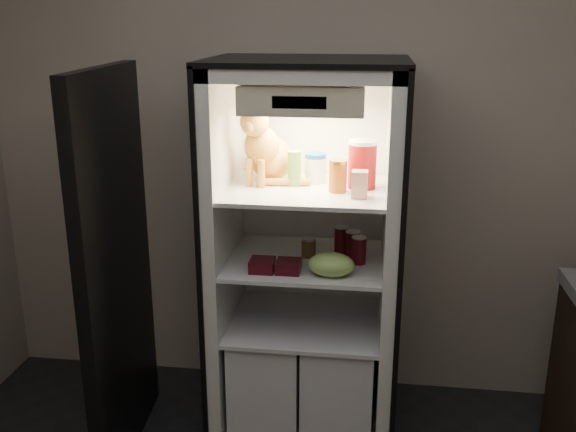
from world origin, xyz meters
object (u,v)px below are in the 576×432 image
salsa_jar (338,176)px  cream_carton (360,184)px  tabby_cat (267,151)px  grape_bag (331,265)px  soda_can_a (342,240)px  soda_can_b (353,244)px  refrigerator (307,282)px  condiment_jar (309,247)px  parmesan_shaker (294,168)px  pepper_jar (362,164)px  soda_can_c (359,250)px  berry_box_right (288,266)px  berry_box_left (262,265)px  mayo_tub (315,168)px

salsa_jar → cream_carton: (0.10, -0.09, -0.01)m
tabby_cat → grape_bag: bearing=-22.5°
soda_can_a → soda_can_b: 0.08m
refrigerator → soda_can_a: bearing=11.8°
condiment_jar → parmesan_shaker: bearing=173.8°
tabby_cat → cream_carton: (0.45, -0.23, -0.09)m
pepper_jar → grape_bag: pepper_jar is taller
salsa_jar → grape_bag: (-0.01, -0.15, -0.37)m
soda_can_c → berry_box_right: soda_can_c is taller
refrigerator → salsa_jar: size_ratio=12.81×
berry_box_left → berry_box_right: 0.12m
cream_carton → soda_can_c: 0.36m
refrigerator → soda_can_c: size_ratio=14.47×
pepper_jar → soda_can_a: 0.41m
mayo_tub → berry_box_left: mayo_tub is taller
soda_can_b → condiment_jar: (-0.21, -0.01, -0.02)m
tabby_cat → condiment_jar: 0.50m
soda_can_b → soda_can_a: bearing=132.4°
mayo_tub → berry_box_right: 0.50m
parmesan_shaker → soda_can_b: (0.28, 0.00, -0.37)m
soda_can_b → berry_box_right: (-0.28, -0.22, -0.04)m
pepper_jar → berry_box_right: size_ratio=2.04×
salsa_jar → pepper_jar: bearing=38.7°
parmesan_shaker → mayo_tub: parmesan_shaker is taller
cream_carton → soda_can_b: bearing=98.6°
grape_bag → berry_box_right: bearing=175.4°
parmesan_shaker → grape_bag: (0.20, -0.23, -0.38)m
soda_can_a → cream_carton: bearing=-70.9°
cream_carton → berry_box_right: (-0.31, -0.05, -0.38)m
soda_can_c → tabby_cat: bearing=164.8°
mayo_tub → cream_carton: (0.22, -0.25, -0.01)m
tabby_cat → parmesan_shaker: bearing=-4.3°
refrigerator → pepper_jar: bearing=-6.9°
condiment_jar → grape_bag: bearing=-61.1°
soda_can_a → berry_box_right: 0.36m
berry_box_left → tabby_cat: bearing=94.4°
mayo_tub → parmesan_shaker: bearing=-141.0°
condiment_jar → berry_box_left: 0.29m
tabby_cat → salsa_jar: size_ratio=2.75×
refrigerator → salsa_jar: (0.15, -0.11, 0.57)m
cream_carton → berry_box_left: cream_carton is taller
parmesan_shaker → soda_can_c: bearing=-11.6°
parmesan_shaker → condiment_jar: size_ratio=1.72×
grape_bag → condiment_jar: bearing=118.9°
mayo_tub → soda_can_c: (0.22, -0.14, -0.36)m
soda_can_c → berry_box_left: (-0.43, -0.16, -0.04)m
salsa_jar → condiment_jar: size_ratio=1.54×
parmesan_shaker → grape_bag: parmesan_shaker is taller
berry_box_left → soda_can_a: bearing=39.6°
tabby_cat → condiment_jar: tabby_cat is taller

